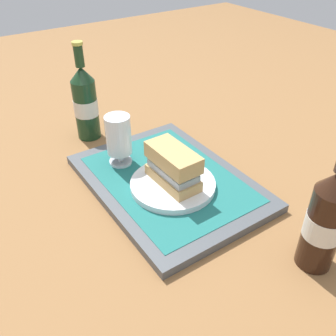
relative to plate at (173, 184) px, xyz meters
name	(u,v)px	position (x,y,z in m)	size (l,w,h in m)	color
ground_plane	(168,185)	(0.03, -0.01, -0.03)	(3.00, 3.00, 0.00)	olive
tray	(168,182)	(0.03, -0.01, -0.02)	(0.44, 0.32, 0.02)	#4C5156
placemat	(168,178)	(0.03, -0.01, -0.01)	(0.38, 0.27, 0.00)	#1E6B66
plate	(173,184)	(0.00, 0.00, 0.00)	(0.19, 0.19, 0.01)	white
sandwich	(172,165)	(0.00, 0.00, 0.05)	(0.13, 0.07, 0.08)	tan
beer_glass	(119,138)	(0.15, 0.05, 0.06)	(0.06, 0.06, 0.12)	silver
beer_bottle	(85,102)	(0.35, 0.05, 0.08)	(0.07, 0.07, 0.27)	#19381E
second_bottle	(326,220)	(-0.30, -0.10, 0.08)	(0.07, 0.07, 0.27)	black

